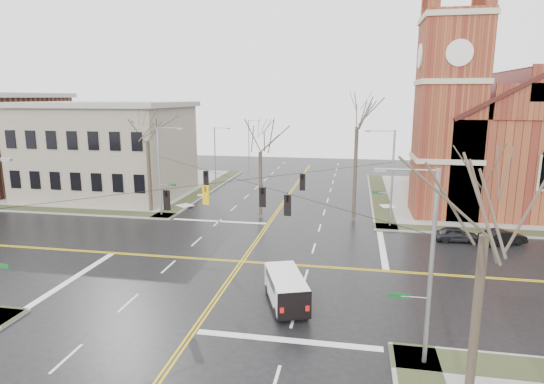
% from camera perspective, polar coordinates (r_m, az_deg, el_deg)
% --- Properties ---
extents(ground, '(120.00, 120.00, 0.00)m').
position_cam_1_polar(ground, '(34.44, -3.77, -8.70)').
color(ground, black).
rests_on(ground, ground).
extents(sidewalks, '(80.00, 80.00, 0.17)m').
position_cam_1_polar(sidewalks, '(34.42, -3.77, -8.58)').
color(sidewalks, gray).
rests_on(sidewalks, ground).
extents(road_markings, '(100.00, 100.00, 0.01)m').
position_cam_1_polar(road_markings, '(34.44, -3.77, -8.69)').
color(road_markings, gold).
rests_on(road_markings, ground).
extents(church, '(24.28, 27.48, 27.50)m').
position_cam_1_polar(church, '(58.58, 27.23, 6.98)').
color(church, maroon).
rests_on(church, ground).
extents(civic_building_a, '(18.00, 14.00, 11.00)m').
position_cam_1_polar(civic_building_a, '(59.76, -19.88, 4.82)').
color(civic_building_a, gray).
rests_on(civic_building_a, ground).
extents(signal_pole_ne, '(2.75, 0.22, 9.00)m').
position_cam_1_polar(signal_pole_ne, '(43.46, 14.64, 2.02)').
color(signal_pole_ne, gray).
rests_on(signal_pole_ne, ground).
extents(signal_pole_nw, '(2.75, 0.22, 9.00)m').
position_cam_1_polar(signal_pole_nw, '(47.46, -13.78, 2.87)').
color(signal_pole_nw, gray).
rests_on(signal_pole_nw, ground).
extents(signal_pole_se, '(2.75, 0.22, 9.00)m').
position_cam_1_polar(signal_pole_se, '(21.24, 18.91, -8.41)').
color(signal_pole_se, gray).
rests_on(signal_pole_se, ground).
extents(span_wires, '(23.02, 23.02, 0.03)m').
position_cam_1_polar(span_wires, '(32.79, -3.92, 1.50)').
color(span_wires, black).
rests_on(span_wires, ground).
extents(traffic_signals, '(8.21, 8.26, 1.30)m').
position_cam_1_polar(traffic_signals, '(32.30, -4.19, -0.02)').
color(traffic_signals, black).
rests_on(traffic_signals, ground).
extents(streetlight_north_a, '(2.30, 0.20, 8.00)m').
position_cam_1_polar(streetlight_north_a, '(62.59, -7.04, 4.77)').
color(streetlight_north_a, gray).
rests_on(streetlight_north_a, ground).
extents(streetlight_north_b, '(2.30, 0.20, 8.00)m').
position_cam_1_polar(streetlight_north_b, '(81.77, -2.83, 6.49)').
color(streetlight_north_b, gray).
rests_on(streetlight_north_b, ground).
extents(cargo_van, '(3.41, 5.18, 1.85)m').
position_cam_1_polar(cargo_van, '(27.45, 1.69, -11.74)').
color(cargo_van, silver).
rests_on(cargo_van, ground).
extents(parked_car_a, '(3.76, 1.66, 1.26)m').
position_cam_1_polar(parked_car_a, '(41.79, 22.09, -4.94)').
color(parked_car_a, black).
rests_on(parked_car_a, ground).
extents(parked_car_b, '(4.09, 2.74, 1.28)m').
position_cam_1_polar(parked_car_b, '(42.59, 26.98, -5.06)').
color(parked_car_b, black).
rests_on(parked_car_b, ground).
extents(tree_nw_far, '(4.00, 4.00, 11.17)m').
position_cam_1_polar(tree_nw_far, '(49.13, -15.43, 6.76)').
color(tree_nw_far, '#3E3527').
rests_on(tree_nw_far, ground).
extents(tree_nw_near, '(4.00, 4.00, 9.78)m').
position_cam_1_polar(tree_nw_near, '(45.58, -1.49, 5.58)').
color(tree_nw_near, '#3E3527').
rests_on(tree_nw_near, ground).
extents(tree_ne, '(4.00, 4.00, 13.62)m').
position_cam_1_polar(tree_ne, '(44.88, 10.64, 8.78)').
color(tree_ne, '#3E3527').
rests_on(tree_ne, ground).
extents(tree_se, '(4.00, 4.00, 10.35)m').
position_cam_1_polar(tree_se, '(18.53, 25.22, -3.57)').
color(tree_se, '#3E3527').
rests_on(tree_se, ground).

